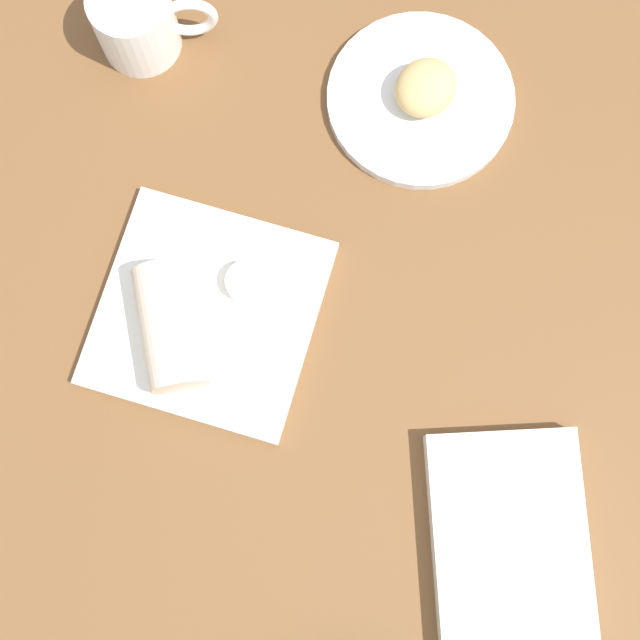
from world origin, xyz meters
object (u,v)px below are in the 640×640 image
at_px(square_plate, 208,313).
at_px(sauce_cup, 246,282).
at_px(breakfast_wrap, 170,327).
at_px(round_plate, 420,99).
at_px(book_stack, 509,536).
at_px(scone_pastry, 426,88).
at_px(coffee_mug, 138,21).

distance_m(square_plate, sauce_cup, 0.06).
bearing_deg(square_plate, breakfast_wrap, -49.66).
distance_m(sauce_cup, breakfast_wrap, 0.10).
bearing_deg(round_plate, square_plate, -37.60).
bearing_deg(book_stack, sauce_cup, -128.59).
xyz_separation_m(scone_pastry, square_plate, (0.28, -0.22, -0.03)).
bearing_deg(book_stack, square_plate, -121.18).
distance_m(scone_pastry, square_plate, 0.35).
bearing_deg(round_plate, coffee_mug, -97.74).
relative_size(square_plate, book_stack, 0.98).
xyz_separation_m(round_plate, breakfast_wrap, (0.31, -0.25, 0.04)).
xyz_separation_m(round_plate, square_plate, (0.28, -0.21, 0.00)).
distance_m(scone_pastry, breakfast_wrap, 0.40).
height_order(book_stack, coffee_mug, coffee_mug).
bearing_deg(breakfast_wrap, square_plate, 23.27).
height_order(round_plate, book_stack, book_stack).
distance_m(round_plate, sauce_cup, 0.30).
distance_m(scone_pastry, coffee_mug, 0.34).
distance_m(sauce_cup, book_stack, 0.39).
height_order(scone_pastry, sauce_cup, scone_pastry).
relative_size(sauce_cup, breakfast_wrap, 0.34).
height_order(breakfast_wrap, book_stack, breakfast_wrap).
bearing_deg(scone_pastry, book_stack, 14.39).
relative_size(breakfast_wrap, coffee_mug, 0.93).
bearing_deg(breakfast_wrap, sauce_cup, 23.27).
relative_size(round_plate, sauce_cup, 4.90).
height_order(sauce_cup, book_stack, sauce_cup).
bearing_deg(sauce_cup, scone_pastry, 144.06).
distance_m(book_stack, coffee_mug, 0.70).
height_order(round_plate, scone_pastry, scone_pastry).
relative_size(round_plate, coffee_mug, 1.55).
relative_size(round_plate, scone_pastry, 2.92).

